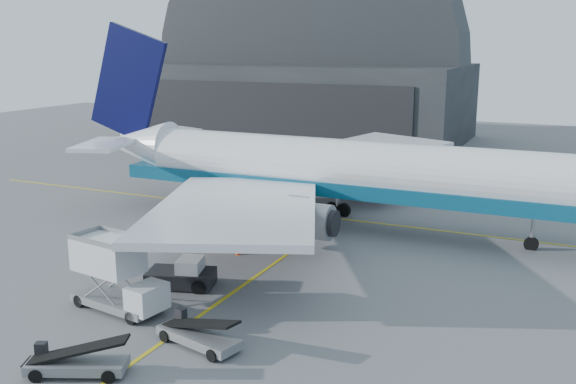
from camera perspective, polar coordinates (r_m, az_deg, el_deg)
The scene contains 9 objects.
ground at distance 40.21m, azimuth -5.55°, elevation -9.32°, with size 200.00×200.00×0.00m, color #565659.
taxi_lines at distance 50.88m, azimuth 1.61°, elevation -4.38°, with size 80.00×42.12×0.02m.
hangar at distance 105.40m, azimuth 1.72°, elevation 9.99°, with size 50.00×28.30×28.00m.
airliner at distance 54.47m, azimuth 3.29°, elevation 2.04°, with size 49.42×47.92×17.34m.
catering_truck at distance 38.94m, azimuth -15.09°, elevation -7.14°, with size 6.39×3.17×4.20m.
pushback_tug at distance 42.08m, azimuth -9.33°, elevation -7.33°, with size 4.71×3.50×1.95m.
belt_loader_a at distance 32.87m, azimuth -18.32°, elevation -14.21°, with size 4.97×3.30×1.89m.
belt_loader_b at distance 34.26m, azimuth -8.00°, elevation -12.45°, with size 5.20×2.71×1.94m.
traffic_cone at distance 47.81m, azimuth -4.48°, elevation -5.30°, with size 0.34×0.34×0.49m.
Camera 1 is at (18.84, -32.05, 15.32)m, focal length 40.00 mm.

